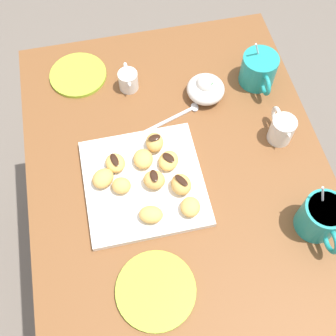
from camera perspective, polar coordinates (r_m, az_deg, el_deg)
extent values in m
plane|color=#665B51|center=(1.70, 0.81, -11.50)|extent=(8.00, 8.00, 0.00)
cube|color=brown|center=(1.04, 1.30, -0.08)|extent=(0.93, 0.73, 0.04)
cube|color=brown|center=(1.56, -13.38, 4.27)|extent=(0.07, 0.07, 0.70)
cube|color=brown|center=(1.61, 8.59, 8.20)|extent=(0.07, 0.07, 0.70)
cube|color=brown|center=(1.35, 18.70, -20.11)|extent=(0.07, 0.07, 0.70)
cube|color=silver|center=(0.99, -3.32, -2.00)|extent=(0.28, 0.28, 0.02)
cylinder|color=teal|center=(1.17, 12.28, 13.05)|extent=(0.10, 0.10, 0.09)
torus|color=teal|center=(1.13, 13.23, 11.01)|extent=(0.06, 0.01, 0.06)
cylinder|color=#331E11|center=(1.14, 12.64, 14.26)|extent=(0.08, 0.08, 0.01)
cylinder|color=silver|center=(1.15, 12.31, 14.84)|extent=(0.02, 0.05, 0.11)
cylinder|color=teal|center=(0.97, 20.13, -6.30)|extent=(0.09, 0.09, 0.09)
torus|color=teal|center=(0.95, 21.43, -9.21)|extent=(0.06, 0.01, 0.06)
cylinder|color=#331E11|center=(0.94, 20.90, -5.34)|extent=(0.08, 0.08, 0.01)
cylinder|color=silver|center=(0.94, 20.41, -4.46)|extent=(0.03, 0.04, 0.12)
cylinder|color=silver|center=(1.07, 15.32, 5.05)|extent=(0.06, 0.06, 0.07)
cone|color=silver|center=(1.03, 16.17, 4.53)|extent=(0.02, 0.02, 0.02)
torus|color=silver|center=(1.08, 14.67, 6.89)|extent=(0.05, 0.01, 0.05)
cylinder|color=white|center=(1.04, 15.70, 5.94)|extent=(0.05, 0.05, 0.01)
ellipsoid|color=silver|center=(1.12, 5.18, 10.70)|extent=(0.10, 0.10, 0.06)
sphere|color=silver|center=(1.11, 5.27, 11.33)|extent=(0.06, 0.06, 0.06)
ellipsoid|color=green|center=(1.09, 5.49, 11.44)|extent=(0.02, 0.03, 0.01)
cylinder|color=silver|center=(1.14, -5.46, 11.83)|extent=(0.05, 0.05, 0.05)
cone|color=silver|center=(1.11, -5.33, 11.46)|extent=(0.02, 0.02, 0.02)
torus|color=silver|center=(1.16, -5.78, 13.24)|extent=(0.04, 0.01, 0.04)
cylinder|color=black|center=(1.12, -5.56, 12.54)|extent=(0.04, 0.04, 0.01)
cylinder|color=#9EC633|center=(1.20, -12.21, 12.36)|extent=(0.16, 0.16, 0.01)
cylinder|color=#9EC633|center=(0.91, -1.69, -16.42)|extent=(0.17, 0.17, 0.01)
cube|color=silver|center=(1.09, 0.33, 6.68)|extent=(0.06, 0.14, 0.00)
ellipsoid|color=silver|center=(1.11, 3.67, 8.33)|extent=(0.03, 0.02, 0.01)
ellipsoid|color=#DBA351|center=(0.96, -1.89, -1.64)|extent=(0.06, 0.06, 0.04)
ellipsoid|color=black|center=(0.94, -1.93, -1.07)|extent=(0.03, 0.02, 0.00)
ellipsoid|color=#DBA351|center=(1.00, -3.43, 1.25)|extent=(0.05, 0.05, 0.03)
ellipsoid|color=#DBA351|center=(0.93, -2.36, -6.40)|extent=(0.05, 0.06, 0.03)
ellipsoid|color=#DBA351|center=(0.96, 1.81, -2.27)|extent=(0.06, 0.05, 0.04)
ellipsoid|color=black|center=(0.94, 1.85, -1.69)|extent=(0.04, 0.03, 0.00)
ellipsoid|color=#DBA351|center=(0.94, 3.23, -5.33)|extent=(0.06, 0.06, 0.03)
ellipsoid|color=#DBA351|center=(1.01, -1.84, 3.52)|extent=(0.06, 0.05, 0.04)
ellipsoid|color=black|center=(0.99, -1.88, 4.16)|extent=(0.02, 0.03, 0.00)
ellipsoid|color=#DBA351|center=(0.97, -6.41, -2.42)|extent=(0.05, 0.05, 0.03)
ellipsoid|color=#DBA351|center=(0.98, -8.92, -1.41)|extent=(0.07, 0.07, 0.03)
ellipsoid|color=#DBA351|center=(0.99, 0.11, 0.82)|extent=(0.07, 0.07, 0.03)
ellipsoid|color=black|center=(0.98, 0.11, 1.27)|extent=(0.04, 0.04, 0.00)
ellipsoid|color=#DBA351|center=(1.00, -7.24, 0.69)|extent=(0.06, 0.06, 0.03)
ellipsoid|color=black|center=(0.98, -7.35, 1.14)|extent=(0.04, 0.02, 0.00)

